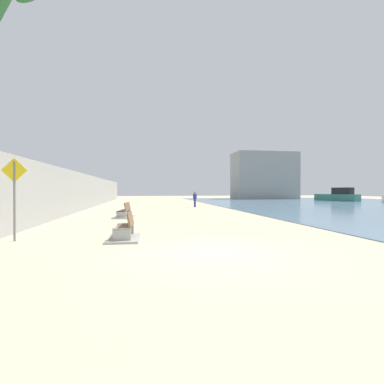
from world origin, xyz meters
TOP-DOWN VIEW (x-y plane):
  - ground_plane at (0.00, 18.00)m, footprint 120.00×120.00m
  - seawall at (-7.50, 18.00)m, footprint 0.80×64.00m
  - bench_near at (-2.63, 2.66)m, footprint 1.16×2.13m
  - bench_far at (-3.20, 11.06)m, footprint 1.36×2.23m
  - person_walking at (3.22, 21.40)m, footprint 0.43×0.36m
  - boat_nearest at (28.20, 33.44)m, footprint 4.08×7.01m
  - pedestrian_sign at (-6.37, 2.83)m, footprint 0.85×0.08m
  - harbor_building at (21.31, 46.00)m, footprint 12.00×6.00m

SIDE VIEW (x-z plane):
  - ground_plane at x=0.00m, z-range 0.00..0.00m
  - bench_near at x=-2.63m, z-range -0.26..0.72m
  - bench_far at x=-3.20m, z-range -0.26..0.72m
  - boat_nearest at x=28.20m, z-range -0.24..1.87m
  - person_walking at x=3.22m, z-range 0.13..1.77m
  - seawall at x=-7.50m, z-range 0.00..3.19m
  - pedestrian_sign at x=-6.37m, z-range 0.35..3.23m
  - harbor_building at x=21.31m, z-range 0.00..9.04m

